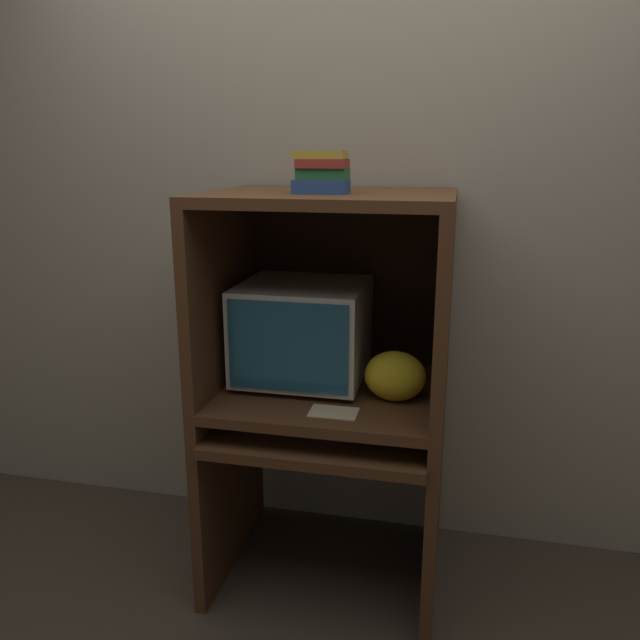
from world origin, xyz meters
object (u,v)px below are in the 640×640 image
(keyboard, at_px, (298,425))
(mouse, at_px, (373,431))
(crt_monitor, at_px, (303,331))
(snack_bag, at_px, (395,376))
(book_stack, at_px, (322,173))

(keyboard, height_order, mouse, same)
(crt_monitor, relative_size, keyboard, 1.15)
(snack_bag, height_order, book_stack, book_stack)
(crt_monitor, bearing_deg, snack_bag, -19.35)
(keyboard, relative_size, book_stack, 2.28)
(keyboard, xyz_separation_m, book_stack, (0.07, 0.04, 0.85))
(crt_monitor, bearing_deg, book_stack, -55.67)
(mouse, xyz_separation_m, book_stack, (-0.19, 0.04, 0.85))
(mouse, bearing_deg, book_stack, 168.34)
(snack_bag, distance_m, book_stack, 0.72)
(crt_monitor, bearing_deg, mouse, -33.06)
(keyboard, height_order, book_stack, book_stack)
(mouse, relative_size, book_stack, 0.34)
(mouse, bearing_deg, keyboard, -178.78)
(keyboard, relative_size, snack_bag, 1.86)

